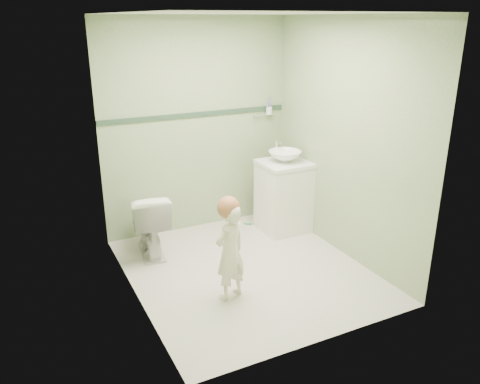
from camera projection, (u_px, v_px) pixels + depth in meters
ground at (247, 270)px, 4.79m from camera, size 2.50×2.50×0.00m
room_shell at (247, 154)px, 4.38m from camera, size 2.50×2.54×2.40m
trim_stripe at (197, 114)px, 5.37m from camera, size 2.20×0.02×0.05m
vanity at (284, 197)px, 5.60m from camera, size 0.52×0.50×0.80m
counter at (285, 164)px, 5.46m from camera, size 0.54×0.52×0.04m
basin at (285, 156)px, 5.43m from camera, size 0.37×0.37×0.13m
faucet at (277, 146)px, 5.56m from camera, size 0.03×0.13×0.18m
cup_holder at (269, 111)px, 5.71m from camera, size 0.26×0.07×0.21m
toilet at (149, 223)px, 5.03m from camera, size 0.47×0.72×0.69m
toddler at (230, 252)px, 4.19m from camera, size 0.38×0.31×0.89m
hair_cap at (229, 208)px, 4.07m from camera, size 0.20×0.20×0.20m
teal_toothbrush at (246, 223)px, 4.06m from camera, size 0.10×0.14×0.08m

